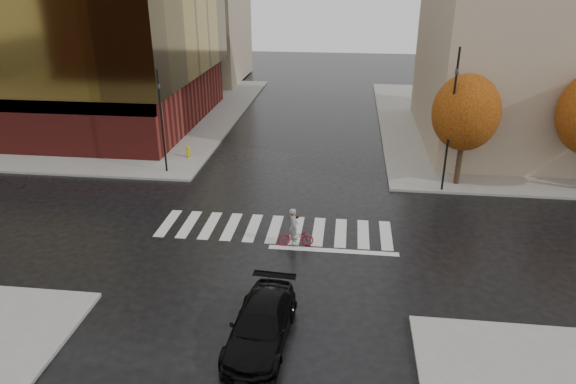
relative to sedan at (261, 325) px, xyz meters
name	(u,v)px	position (x,y,z in m)	size (l,w,h in m)	color
ground	(273,234)	(-0.76, 7.87, -0.70)	(120.00, 120.00, 0.00)	black
sidewalk_nw	(78,111)	(-21.76, 28.87, -0.62)	(30.00, 30.00, 0.15)	gray
sidewalk_ne	(564,127)	(20.24, 28.87, -0.62)	(30.00, 30.00, 0.15)	gray
crosswalk	(275,229)	(-0.76, 8.37, -0.69)	(12.00, 3.00, 0.01)	silver
office_glass	(31,19)	(-22.76, 25.86, 7.58)	(27.00, 19.00, 16.00)	maroon
building_ne_tan	(553,13)	(16.24, 24.87, 8.45)	(16.00, 16.00, 18.00)	tan
tree_ne_a	(466,113)	(9.24, 15.27, 3.76)	(3.80, 3.80, 6.50)	#311E16
sedan	(261,325)	(0.00, 0.00, 0.00)	(1.95, 4.80, 1.39)	black
cyclist	(295,233)	(0.43, 6.87, -0.05)	(1.73, 0.78, 1.90)	maroon
traffic_light_nw	(161,116)	(-8.67, 15.16, 3.01)	(0.19, 0.17, 6.40)	black
traffic_light_ne	(452,110)	(8.24, 14.17, 4.15)	(0.20, 0.23, 8.08)	black
fire_hydrant	(188,151)	(-8.06, 17.87, -0.11)	(0.28, 0.28, 0.79)	#B8B40A
manhole	(293,217)	(0.02, 9.87, -0.69)	(0.63, 0.63, 0.01)	#3E2616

